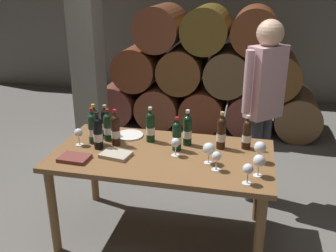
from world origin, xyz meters
TOP-DOWN VIEW (x-y plane):
  - ground_plane at (0.00, 0.00)m, footprint 14.00×14.00m
  - cellar_back_wall at (0.00, 4.20)m, footprint 10.00×0.24m
  - barrel_stack at (0.00, 2.60)m, footprint 3.12×0.90m
  - stone_pillar at (-1.30, 1.60)m, footprint 0.32×0.32m
  - dining_table at (0.00, 0.00)m, footprint 1.70×0.90m
  - wine_bottle_0 at (-0.50, 0.15)m, footprint 0.07×0.07m
  - wine_bottle_1 at (0.63, 0.24)m, footprint 0.07×0.07m
  - wine_bottle_2 at (-0.52, -0.02)m, footprint 0.07×0.07m
  - wine_bottle_3 at (0.16, 0.20)m, footprint 0.07×0.07m
  - wine_bottle_4 at (0.10, 0.08)m, footprint 0.07×0.07m
  - wine_bottle_5 at (-0.65, 0.21)m, footprint 0.07×0.07m
  - wine_bottle_6 at (-0.41, 0.07)m, footprint 0.07×0.07m
  - wine_bottle_7 at (-0.56, 0.25)m, footprint 0.07×0.07m
  - wine_bottle_8 at (-0.15, 0.20)m, footprint 0.07×0.07m
  - wine_bottle_9 at (0.43, 0.19)m, footprint 0.07×0.07m
  - wine_bottle_10 at (-0.60, 0.07)m, footprint 0.07×0.07m
  - wine_glass_0 at (0.73, 0.01)m, footprint 0.09×0.09m
  - wine_glass_1 at (0.73, -0.21)m, footprint 0.09×0.09m
  - wine_glass_2 at (-0.70, -0.00)m, footprint 0.07×0.07m
  - wine_glass_3 at (0.44, -0.19)m, footprint 0.07×0.07m
  - wine_glass_4 at (0.66, -0.33)m, footprint 0.07×0.07m
  - wine_glass_5 at (0.11, -0.02)m, footprint 0.07×0.07m
  - wine_glass_6 at (0.37, -0.09)m, footprint 0.09×0.09m
  - tasting_notebook at (-0.33, -0.13)m, footprint 0.24×0.19m
  - leather_ledger at (-0.62, -0.26)m, footprint 0.23×0.17m
  - serving_plate at (-0.36, 0.27)m, footprint 0.24×0.24m
  - sommelier_presenting at (0.75, 0.75)m, footprint 0.37×0.37m

SIDE VIEW (x-z plane):
  - ground_plane at x=0.00m, z-range 0.00..0.00m
  - dining_table at x=0.00m, z-range 0.29..1.05m
  - barrel_stack at x=0.00m, z-range -0.09..1.60m
  - serving_plate at x=-0.36m, z-range 0.76..0.77m
  - tasting_notebook at x=-0.33m, z-range 0.76..0.79m
  - leather_ledger at x=-0.62m, z-range 0.76..0.79m
  - wine_glass_3 at x=0.44m, z-range 0.79..0.93m
  - wine_glass_2 at x=-0.70m, z-range 0.79..0.93m
  - wine_glass_5 at x=0.11m, z-range 0.79..0.94m
  - wine_glass_4 at x=0.66m, z-range 0.79..0.94m
  - wine_glass_1 at x=0.73m, z-range 0.79..0.95m
  - wine_glass_0 at x=0.73m, z-range 0.79..0.96m
  - wine_glass_6 at x=0.37m, z-range 0.79..0.96m
  - wine_bottle_7 at x=-0.56m, z-range 0.74..1.02m
  - wine_bottle_0 at x=-0.50m, z-range 0.74..1.02m
  - wine_bottle_4 at x=0.10m, z-range 0.74..1.02m
  - wine_bottle_1 at x=0.63m, z-range 0.74..1.02m
  - wine_bottle_5 at x=-0.65m, z-range 0.74..1.03m
  - wine_bottle_3 at x=0.16m, z-range 0.74..1.04m
  - wine_bottle_8 at x=-0.15m, z-range 0.74..1.04m
  - wine_bottle_10 at x=-0.60m, z-range 0.74..1.04m
  - wine_bottle_6 at x=-0.41m, z-range 0.74..1.04m
  - wine_bottle_2 at x=-0.52m, z-range 0.74..1.04m
  - wine_bottle_9 at x=0.43m, z-range 0.74..1.05m
  - sommelier_presenting at x=0.75m, z-range 0.19..1.90m
  - stone_pillar at x=-1.30m, z-range 0.00..2.60m
  - cellar_back_wall at x=0.00m, z-range 0.00..2.80m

